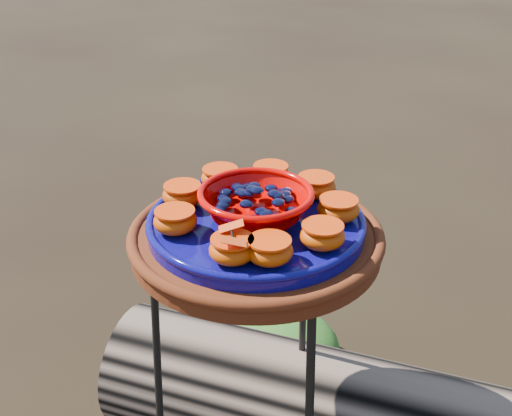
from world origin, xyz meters
The scene contains 17 objects.
plant_stand centered at (0.00, 0.00, 0.35)m, with size 0.44×0.44×0.70m, color black, non-canonical shape.
terracotta_saucer centered at (0.00, 0.00, 0.72)m, with size 0.46×0.46×0.04m, color #502508.
cobalt_plate centered at (0.00, 0.00, 0.75)m, with size 0.40×0.40×0.03m, color #000143.
red_bowl centered at (0.00, 0.00, 0.79)m, with size 0.20×0.20×0.05m, color #CE0200, non-canonical shape.
glass_gems centered at (0.00, 0.00, 0.83)m, with size 0.15×0.15×0.03m, color black, non-canonical shape.
orange_half_0 centered at (0.04, -0.14, 0.78)m, with size 0.08×0.08×0.04m, color #B62804.
orange_half_1 centered at (0.10, -0.11, 0.78)m, with size 0.08×0.08×0.04m, color #B62804.
orange_half_2 centered at (0.15, -0.02, 0.78)m, with size 0.08×0.08×0.04m, color #B62804.
orange_half_3 centered at (0.13, 0.07, 0.78)m, with size 0.08×0.08×0.04m, color #B62804.
orange_half_4 centered at (0.05, 0.14, 0.78)m, with size 0.08×0.08×0.04m, color #B62804.
orange_half_5 centered at (-0.05, 0.14, 0.78)m, with size 0.08×0.08×0.04m, color #B62804.
orange_half_6 centered at (-0.13, 0.07, 0.78)m, with size 0.08×0.08×0.04m, color #B62804.
orange_half_7 centered at (-0.15, -0.03, 0.78)m, with size 0.08×0.08×0.04m, color #B62804.
orange_half_8 centered at (-0.09, -0.11, 0.78)m, with size 0.08×0.08×0.04m, color #B62804.
butterfly centered at (0.04, -0.14, 0.81)m, with size 0.09×0.06×0.02m, color #DF4010, non-canonical shape.
foliage_left centered at (-0.28, 0.15, 0.07)m, with size 0.28×0.28×0.14m, color #205417.
foliage_back centered at (-0.18, 0.43, 0.09)m, with size 0.35×0.35×0.17m, color #205417.
Camera 1 is at (0.54, -0.87, 1.32)m, focal length 45.00 mm.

